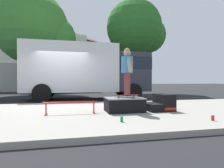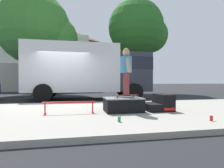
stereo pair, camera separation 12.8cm
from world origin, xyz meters
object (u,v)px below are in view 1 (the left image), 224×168
at_px(skater_kid, 127,68).
at_px(box_truck, 89,70).
at_px(skate_box, 124,104).
at_px(soda_can, 213,118).
at_px(street_tree_main, 137,30).
at_px(kicker_ramp, 160,104).
at_px(street_tree_neighbour, 37,31).
at_px(grind_rail, 71,105).
at_px(skateboard, 127,95).
at_px(soda_can_b, 122,119).

distance_m(skater_kid, box_truck, 5.40).
height_order(skate_box, soda_can, skate_box).
bearing_deg(street_tree_main, skate_box, -112.13).
xyz_separation_m(kicker_ramp, street_tree_neighbour, (-5.27, 9.78, 4.56)).
distance_m(skate_box, grind_rail, 1.55).
bearing_deg(skateboard, grind_rail, -176.45).
bearing_deg(box_truck, soda_can_b, -88.98).
height_order(skate_box, street_tree_main, street_tree_main).
distance_m(soda_can_b, street_tree_neighbour, 12.63).
bearing_deg(kicker_ramp, box_truck, 107.66).
relative_size(kicker_ramp, skater_kid, 0.58).
height_order(skateboard, street_tree_main, street_tree_main).
bearing_deg(soda_can_b, kicker_ramp, 40.01).
relative_size(box_truck, street_tree_neighbour, 0.89).
relative_size(skate_box, kicker_ramp, 1.35).
height_order(grind_rail, soda_can_b, grind_rail).
relative_size(skate_box, grind_rail, 0.76).
relative_size(skateboard, soda_can, 6.38).
height_order(box_truck, street_tree_neighbour, street_tree_neighbour).
xyz_separation_m(skate_box, box_truck, (-0.56, 5.40, 1.36)).
relative_size(skate_box, street_tree_main, 0.14).
bearing_deg(skater_kid, kicker_ramp, -2.83).
xyz_separation_m(soda_can_b, box_truck, (-0.12, 6.75, 1.52)).
xyz_separation_m(kicker_ramp, grind_rail, (-2.70, -0.05, 0.04)).
bearing_deg(kicker_ramp, soda_can, -74.73).
distance_m(grind_rail, soda_can_b, 1.71).
distance_m(street_tree_main, street_tree_neighbour, 8.19).
relative_size(skate_box, street_tree_neighbour, 0.14).
relative_size(skater_kid, soda_can_b, 11.16).
xyz_separation_m(skateboard, street_tree_main, (3.94, 9.92, 4.94)).
height_order(box_truck, street_tree_main, street_tree_main).
distance_m(kicker_ramp, skater_kid, 1.52).
bearing_deg(grind_rail, skater_kid, 3.55).
xyz_separation_m(kicker_ramp, street_tree_main, (2.90, 9.97, 5.20)).
distance_m(skater_kid, street_tree_neighbour, 11.16).
xyz_separation_m(grind_rail, box_truck, (0.98, 5.46, 1.33)).
bearing_deg(skateboard, street_tree_main, 68.31).
relative_size(skate_box, soda_can_b, 8.72).
xyz_separation_m(skateboard, skater_kid, (0.00, -0.00, 0.84)).
bearing_deg(street_tree_neighbour, street_tree_main, 1.29).
bearing_deg(grind_rail, box_truck, 79.78).
bearing_deg(skateboard, skate_box, -154.82).
relative_size(skate_box, box_truck, 0.16).
distance_m(skater_kid, street_tree_main, 11.43).
bearing_deg(box_truck, skater_kid, -82.84).
height_order(skate_box, skateboard, skateboard).
height_order(skate_box, box_truck, box_truck).
distance_m(grind_rail, skater_kid, 1.97).
distance_m(skateboard, soda_can, 2.31).
xyz_separation_m(box_truck, street_tree_main, (4.62, 4.56, 3.82)).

